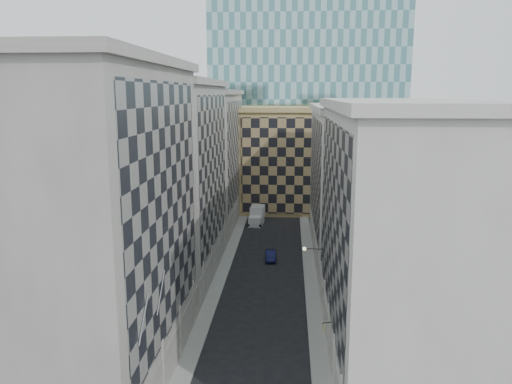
% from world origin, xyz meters
% --- Properties ---
extents(sidewalk_west, '(1.50, 100.00, 0.15)m').
position_xyz_m(sidewalk_west, '(-5.25, 30.00, 0.07)').
color(sidewalk_west, gray).
rests_on(sidewalk_west, ground).
extents(sidewalk_east, '(1.50, 100.00, 0.15)m').
position_xyz_m(sidewalk_east, '(5.25, 30.00, 0.07)').
color(sidewalk_east, gray).
rests_on(sidewalk_east, ground).
extents(bldg_left_a, '(10.80, 22.80, 23.70)m').
position_xyz_m(bldg_left_a, '(-10.88, 11.00, 11.82)').
color(bldg_left_a, gray).
rests_on(bldg_left_a, ground).
extents(bldg_left_b, '(10.80, 22.80, 22.70)m').
position_xyz_m(bldg_left_b, '(-10.88, 33.00, 11.32)').
color(bldg_left_b, gray).
rests_on(bldg_left_b, ground).
extents(bldg_left_c, '(10.80, 22.80, 21.70)m').
position_xyz_m(bldg_left_c, '(-10.88, 55.00, 10.83)').
color(bldg_left_c, gray).
rests_on(bldg_left_c, ground).
extents(bldg_right_a, '(10.80, 26.80, 20.70)m').
position_xyz_m(bldg_right_a, '(10.88, 15.00, 10.32)').
color(bldg_right_a, beige).
rests_on(bldg_right_a, ground).
extents(bldg_right_b, '(10.80, 28.80, 19.70)m').
position_xyz_m(bldg_right_b, '(10.89, 42.00, 9.85)').
color(bldg_right_b, beige).
rests_on(bldg_right_b, ground).
extents(tan_block, '(16.80, 14.80, 18.80)m').
position_xyz_m(tan_block, '(2.00, 67.90, 9.44)').
color(tan_block, tan).
rests_on(tan_block, ground).
extents(church_tower, '(7.20, 7.20, 51.50)m').
position_xyz_m(church_tower, '(0.00, 82.00, 26.95)').
color(church_tower, '#302A25').
rests_on(church_tower, ground).
extents(flagpoles_left, '(0.10, 6.33, 2.33)m').
position_xyz_m(flagpoles_left, '(-5.90, 6.00, 8.00)').
color(flagpoles_left, gray).
rests_on(flagpoles_left, ground).
extents(bracket_lamp, '(1.98, 0.36, 0.36)m').
position_xyz_m(bracket_lamp, '(4.38, 24.00, 6.20)').
color(bracket_lamp, black).
rests_on(bracket_lamp, ground).
extents(box_truck, '(2.55, 5.32, 2.83)m').
position_xyz_m(box_truck, '(-2.63, 56.57, 1.23)').
color(box_truck, silver).
rests_on(box_truck, ground).
extents(dark_car, '(1.52, 3.85, 1.25)m').
position_xyz_m(dark_car, '(0.34, 38.46, 0.62)').
color(dark_car, '#10143E').
rests_on(dark_car, ground).
extents(shop_sign, '(0.74, 0.64, 0.74)m').
position_xyz_m(shop_sign, '(5.41, 12.19, 3.84)').
color(shop_sign, black).
rests_on(shop_sign, ground).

